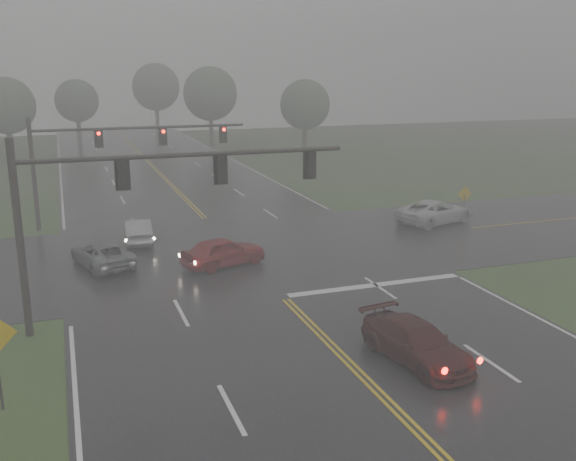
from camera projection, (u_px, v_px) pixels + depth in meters
name	position (u px, v px, depth m)	size (l,w,h in m)	color
main_road	(247.00, 261.00, 32.90)	(18.00, 160.00, 0.02)	black
cross_street	(237.00, 251.00, 34.72)	(120.00, 14.00, 0.02)	black
stop_bar	(376.00, 285.00, 29.24)	(8.50, 0.50, 0.01)	white
sedan_maroon	(415.00, 361.00, 21.73)	(1.87, 4.60, 1.34)	#360C09
sedan_red	(224.00, 266.00, 32.11)	(1.73, 4.30, 1.46)	maroon
sedan_silver	(139.00, 242.00, 36.42)	(1.43, 4.10, 1.35)	#999BA0
car_grey	(103.00, 267.00, 32.02)	(2.09, 4.54, 1.26)	slate
pickup_white	(434.00, 223.00, 40.90)	(2.45, 5.32, 1.48)	silver
signal_gantry_near	(127.00, 193.00, 23.81)	(12.57, 0.32, 7.32)	black
signal_gantry_far	(103.00, 149.00, 39.28)	(13.15, 0.35, 6.82)	black
sign_diamond_east	(465.00, 198.00, 40.60)	(0.98, 0.11, 2.36)	black
tree_nw_a	(6.00, 106.00, 66.77)	(5.93, 5.93, 8.71)	#362C23
tree_ne_a	(210.00, 94.00, 79.26)	(6.66, 6.66, 9.78)	#362C23
tree_n_mid	(77.00, 101.00, 83.39)	(5.57, 5.57, 8.18)	#362C23
tree_e_near	(305.00, 105.00, 72.82)	(5.69, 5.69, 8.35)	#362C23
tree_n_far	(156.00, 87.00, 95.21)	(6.98, 6.98, 10.26)	#362C23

